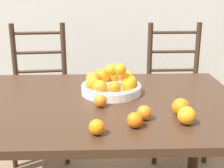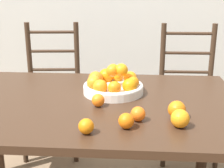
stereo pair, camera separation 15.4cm
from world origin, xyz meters
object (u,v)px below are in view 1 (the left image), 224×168
Objects in this scene: orange_loose_0 at (144,113)px; orange_loose_3 at (181,107)px; orange_loose_2 at (97,127)px; orange_loose_1 at (100,101)px; orange_loose_5 at (187,116)px; chair_left at (40,94)px; fruit_bowl at (111,84)px; chair_right at (176,93)px; orange_loose_4 at (135,120)px.

orange_loose_3 is (0.17, 0.04, 0.01)m from orange_loose_0.
orange_loose_1 is at bearing 87.35° from orange_loose_2.
chair_left reaches higher than orange_loose_5.
fruit_bowl is 0.49m from orange_loose_2.
chair_right reaches higher than orange_loose_0.
orange_loose_2 is 0.06× the size of chair_right.
chair_right is at bearing -5.65° from chair_left.
orange_loose_1 is (-0.06, -0.20, -0.02)m from fruit_bowl.
orange_loose_0 is at bearing 57.60° from orange_loose_4.
chair_left is (-0.65, 1.05, -0.28)m from orange_loose_0.
chair_right is (0.39, 1.05, -0.28)m from orange_loose_0.
chair_left is (-0.82, 1.01, -0.29)m from orange_loose_3.
orange_loose_5 is at bearing -102.57° from chair_right.
orange_loose_3 is 1.01× the size of orange_loose_5.
orange_loose_5 is (0.17, -0.05, 0.01)m from orange_loose_0.
orange_loose_1 is 0.96× the size of orange_loose_4.
fruit_bowl is 0.44m from orange_loose_4.
fruit_bowl is 0.50m from orange_loose_5.
orange_loose_5 is 1.40m from chair_left.
orange_loose_0 is 0.83× the size of orange_loose_5.
orange_loose_0 is at bearing 163.19° from orange_loose_5.
orange_loose_2 is at bearing -146.08° from orange_loose_0.
orange_loose_0 is 0.17m from orange_loose_3.
orange_loose_5 is 1.16m from chair_right.
orange_loose_3 is at bearing -17.43° from orange_loose_1.
chair_left reaches higher than orange_loose_1.
orange_loose_3 is at bearing 14.53° from orange_loose_0.
orange_loose_2 is at bearing -92.65° from orange_loose_1.
chair_right reaches higher than orange_loose_2.
fruit_bowl reaches higher than orange_loose_1.
orange_loose_2 is 0.38m from orange_loose_5.
orange_loose_2 is at bearing -154.13° from orange_loose_3.
chair_right reaches higher than orange_loose_5.
orange_loose_0 and orange_loose_4 have the same top height.
orange_loose_5 reaches higher than orange_loose_1.
fruit_bowl is at bearing -127.75° from chair_right.
orange_loose_0 is at bearing -111.46° from chair_right.
orange_loose_4 is at bearing -112.33° from chair_right.
chair_left reaches higher than orange_loose_2.
chair_right is at bearing 53.28° from fruit_bowl.
fruit_bowl is 5.21× the size of orange_loose_2.
chair_left is (-0.45, 1.19, -0.28)m from orange_loose_2.
orange_loose_0 is at bearing 33.92° from orange_loose_2.
orange_loose_4 is at bearing -173.41° from orange_loose_5.
orange_loose_1 is 0.37m from orange_loose_3.
chair_right reaches higher than orange_loose_3.
chair_right is at bearing 68.70° from orange_loose_4.
chair_right is (0.23, 1.10, -0.29)m from orange_loose_5.
fruit_bowl reaches higher than orange_loose_4.
orange_loose_5 is at bearing -53.73° from fruit_bowl.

